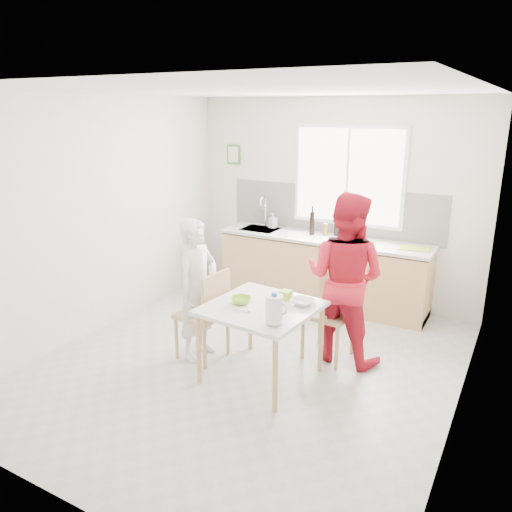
{
  "coord_description": "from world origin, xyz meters",
  "views": [
    {
      "loc": [
        2.34,
        -4.03,
        2.56
      ],
      "look_at": [
        -0.03,
        0.2,
        1.11
      ],
      "focal_mm": 35.0,
      "sensor_mm": 36.0,
      "label": 1
    }
  ],
  "objects": [
    {
      "name": "soap_bottle",
      "position": [
        -0.83,
        2.1,
        1.02
      ],
      "size": [
        0.12,
        0.12,
        0.21
      ],
      "primitive_type": "imported",
      "rotation": [
        0.0,
        0.0,
        -0.31
      ],
      "color": "#999999",
      "rests_on": "kitchen_counter"
    },
    {
      "name": "wine_bottle_a",
      "position": [
        -0.18,
        2.0,
        1.08
      ],
      "size": [
        0.07,
        0.07,
        0.32
      ],
      "primitive_type": "cylinder",
      "color": "black",
      "rests_on": "kitchen_counter"
    },
    {
      "name": "window",
      "position": [
        0.2,
        2.23,
        1.7
      ],
      "size": [
        1.5,
        0.06,
        1.3
      ],
      "color": "white",
      "rests_on": "room_shell"
    },
    {
      "name": "dining_table",
      "position": [
        0.23,
        -0.17,
        0.67
      ],
      "size": [
        1.06,
        1.06,
        0.75
      ],
      "rotation": [
        0.0,
        0.0,
        -0.09
      ],
      "color": "silver",
      "rests_on": "ground"
    },
    {
      "name": "milk_jug",
      "position": [
        0.53,
        -0.48,
        0.89
      ],
      "size": [
        0.21,
        0.15,
        0.27
      ],
      "rotation": [
        0.0,
        0.0,
        -0.09
      ],
      "color": "white",
      "rests_on": "dining_table"
    },
    {
      "name": "room_shell",
      "position": [
        0.0,
        0.0,
        1.64
      ],
      "size": [
        4.5,
        4.5,
        4.5
      ],
      "color": "silver",
      "rests_on": "ground"
    },
    {
      "name": "chair_left",
      "position": [
        -0.44,
        -0.11,
        0.54
      ],
      "size": [
        0.49,
        0.49,
        0.97
      ],
      "rotation": [
        0.0,
        0.0,
        -1.66
      ],
      "color": "tan",
      "rests_on": "ground"
    },
    {
      "name": "cutting_board",
      "position": [
        1.18,
        1.96,
        0.93
      ],
      "size": [
        0.37,
        0.28,
        0.01
      ],
      "primitive_type": "cube",
      "rotation": [
        0.0,
        0.0,
        0.09
      ],
      "color": "#92DA32",
      "rests_on": "kitchen_counter"
    },
    {
      "name": "spoon",
      "position": [
        0.13,
        -0.38,
        0.76
      ],
      "size": [
        0.16,
        0.05,
        0.01
      ],
      "primitive_type": "cylinder",
      "rotation": [
        0.0,
        1.57,
        0.26
      ],
      "color": "#A5A5AA",
      "rests_on": "dining_table"
    },
    {
      "name": "wine_bottle_b",
      "position": [
        0.12,
        2.12,
        1.07
      ],
      "size": [
        0.07,
        0.07,
        0.3
      ],
      "primitive_type": "cylinder",
      "color": "black",
      "rests_on": "kitchen_counter"
    },
    {
      "name": "jar_amber",
      "position": [
        -0.02,
        2.06,
        1.0
      ],
      "size": [
        0.06,
        0.06,
        0.16
      ],
      "primitive_type": "cylinder",
      "color": "olive",
      "rests_on": "kitchen_counter"
    },
    {
      "name": "ground",
      "position": [
        0.0,
        0.0,
        0.0
      ],
      "size": [
        4.5,
        4.5,
        0.0
      ],
      "primitive_type": "plane",
      "color": "#B7B7B2",
      "rests_on": "ground"
    },
    {
      "name": "chair_far",
      "position": [
        0.65,
        0.62,
        0.55
      ],
      "size": [
        0.5,
        0.5,
        0.99
      ],
      "rotation": [
        0.0,
        0.0,
        -0.09
      ],
      "color": "tan",
      "rests_on": "ground"
    },
    {
      "name": "picture_frame",
      "position": [
        -1.55,
        2.23,
        1.9
      ],
      "size": [
        0.22,
        0.03,
        0.28
      ],
      "color": "#3C7F3A",
      "rests_on": "room_shell"
    },
    {
      "name": "person_white",
      "position": [
        -0.56,
        -0.1,
        0.75
      ],
      "size": [
        0.4,
        0.58,
        1.5
      ],
      "primitive_type": "imported",
      "rotation": [
        0.0,
        0.0,
        1.48
      ],
      "color": "white",
      "rests_on": "ground"
    },
    {
      "name": "kitchen_counter",
      "position": [
        -0.0,
        1.95,
        0.42
      ],
      "size": [
        2.84,
        0.64,
        1.37
      ],
      "color": "tan",
      "rests_on": "ground"
    },
    {
      "name": "bowl_green",
      "position": [
        0.03,
        -0.2,
        0.78
      ],
      "size": [
        0.21,
        0.21,
        0.06
      ],
      "primitive_type": "imported",
      "rotation": [
        0.0,
        0.0,
        -0.09
      ],
      "color": "#8DC82E",
      "rests_on": "dining_table"
    },
    {
      "name": "green_box",
      "position": [
        0.36,
        0.1,
        0.8
      ],
      "size": [
        0.11,
        0.11,
        0.09
      ],
      "primitive_type": "cube",
      "rotation": [
        0.0,
        0.0,
        -0.09
      ],
      "color": "#91CB2E",
      "rests_on": "dining_table"
    },
    {
      "name": "bowl_white",
      "position": [
        0.55,
        0.05,
        0.78
      ],
      "size": [
        0.23,
        0.23,
        0.05
      ],
      "primitive_type": "imported",
      "rotation": [
        0.0,
        0.0,
        -0.09
      ],
      "color": "white",
      "rests_on": "dining_table"
    },
    {
      "name": "backsplash",
      "position": [
        0.0,
        2.24,
        1.23
      ],
      "size": [
        3.0,
        0.02,
        0.65
      ],
      "primitive_type": "cube",
      "color": "white",
      "rests_on": "room_shell"
    },
    {
      "name": "person_red",
      "position": [
        0.78,
        0.6,
        0.89
      ],
      "size": [
        0.92,
        0.74,
        1.77
      ],
      "primitive_type": "imported",
      "rotation": [
        0.0,
        0.0,
        3.05
      ],
      "color": "red",
      "rests_on": "ground"
    }
  ]
}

